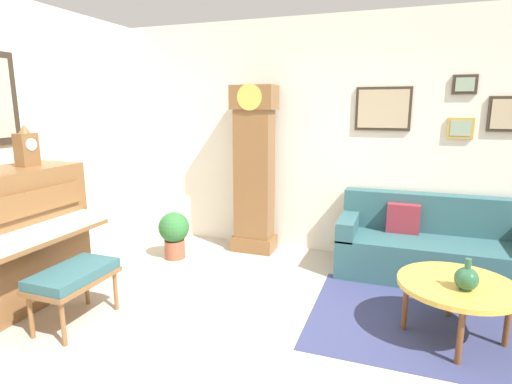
% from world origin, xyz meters
% --- Properties ---
extents(ground_plane, '(6.40, 6.00, 0.10)m').
position_xyz_m(ground_plane, '(0.00, 0.00, -0.05)').
color(ground_plane, '#B2A899').
extents(wall_back, '(5.30, 0.13, 2.80)m').
position_xyz_m(wall_back, '(0.02, 2.40, 1.40)').
color(wall_back, silver).
rests_on(wall_back, ground_plane).
extents(area_rug, '(2.10, 1.50, 0.01)m').
position_xyz_m(area_rug, '(1.38, 0.89, 0.00)').
color(area_rug, navy).
rests_on(area_rug, ground_plane).
extents(piano, '(0.87, 1.44, 1.24)m').
position_xyz_m(piano, '(-2.23, -0.08, 0.63)').
color(piano, brown).
rests_on(piano, ground_plane).
extents(piano_bench, '(0.42, 0.70, 0.48)m').
position_xyz_m(piano_bench, '(-1.48, -0.09, 0.41)').
color(piano_bench, brown).
rests_on(piano_bench, ground_plane).
extents(grandfather_clock, '(0.52, 0.34, 2.03)m').
position_xyz_m(grandfather_clock, '(-0.69, 2.09, 0.96)').
color(grandfather_clock, brown).
rests_on(grandfather_clock, ground_plane).
extents(couch, '(1.90, 0.80, 0.84)m').
position_xyz_m(couch, '(1.34, 1.98, 0.31)').
color(couch, '#2D565B').
rests_on(couch, ground_plane).
extents(coffee_table, '(0.88, 0.88, 0.46)m').
position_xyz_m(coffee_table, '(1.46, 0.73, 0.43)').
color(coffee_table, gold).
rests_on(coffee_table, ground_plane).
extents(mantel_clock, '(0.13, 0.18, 0.38)m').
position_xyz_m(mantel_clock, '(-2.23, 0.26, 1.41)').
color(mantel_clock, brown).
rests_on(mantel_clock, piano).
extents(green_jug, '(0.17, 0.17, 0.24)m').
position_xyz_m(green_jug, '(1.49, 0.61, 0.55)').
color(green_jug, '#234C33').
rests_on(green_jug, coffee_table).
extents(potted_plant, '(0.36, 0.36, 0.56)m').
position_xyz_m(potted_plant, '(-1.49, 1.50, 0.32)').
color(potted_plant, '#935138').
rests_on(potted_plant, ground_plane).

